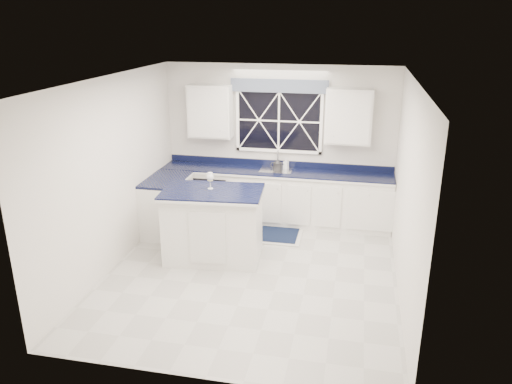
% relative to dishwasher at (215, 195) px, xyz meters
% --- Properties ---
extents(ground, '(4.50, 4.50, 0.00)m').
position_rel_dishwasher_xyz_m(ground, '(1.10, -1.95, -0.41)').
color(ground, '#B0B0AB').
rests_on(ground, ground).
extents(back_wall, '(4.00, 0.10, 2.70)m').
position_rel_dishwasher_xyz_m(back_wall, '(1.10, 0.30, 0.94)').
color(back_wall, silver).
rests_on(back_wall, ground).
extents(base_cabinets, '(3.99, 1.60, 0.90)m').
position_rel_dishwasher_xyz_m(base_cabinets, '(0.77, -0.17, 0.04)').
color(base_cabinets, silver).
rests_on(base_cabinets, ground).
extents(countertop, '(3.98, 0.64, 0.04)m').
position_rel_dishwasher_xyz_m(countertop, '(1.10, 0.00, 0.51)').
color(countertop, black).
rests_on(countertop, base_cabinets).
extents(dishwasher, '(0.60, 0.58, 0.82)m').
position_rel_dishwasher_xyz_m(dishwasher, '(0.00, 0.00, 0.00)').
color(dishwasher, black).
rests_on(dishwasher, ground).
extents(window, '(1.65, 0.09, 1.26)m').
position_rel_dishwasher_xyz_m(window, '(1.10, 0.25, 1.42)').
color(window, black).
rests_on(window, ground).
extents(upper_cabinets, '(3.10, 0.34, 0.90)m').
position_rel_dishwasher_xyz_m(upper_cabinets, '(1.10, 0.13, 1.49)').
color(upper_cabinets, silver).
rests_on(upper_cabinets, ground).
extents(faucet, '(0.05, 0.20, 0.30)m').
position_rel_dishwasher_xyz_m(faucet, '(1.10, 0.19, 0.69)').
color(faucet, silver).
rests_on(faucet, countertop).
extents(island, '(1.51, 0.99, 1.08)m').
position_rel_dishwasher_xyz_m(island, '(0.44, -1.60, 0.13)').
color(island, silver).
rests_on(island, ground).
extents(rug, '(1.29, 0.79, 0.02)m').
position_rel_dishwasher_xyz_m(rug, '(1.00, -0.60, -0.40)').
color(rug, '#B5B4B0').
rests_on(rug, ground).
extents(kettle, '(0.24, 0.18, 0.18)m').
position_rel_dishwasher_xyz_m(kettle, '(1.11, 0.07, 0.61)').
color(kettle, '#2C2C2F').
rests_on(kettle, countertop).
extents(wine_glass, '(0.10, 0.10, 0.24)m').
position_rel_dishwasher_xyz_m(wine_glass, '(0.39, -1.54, 0.84)').
color(wine_glass, silver).
rests_on(wine_glass, island).
extents(soap_bottle, '(0.10, 0.11, 0.18)m').
position_rel_dishwasher_xyz_m(soap_bottle, '(1.25, 0.16, 0.62)').
color(soap_bottle, silver).
rests_on(soap_bottle, countertop).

